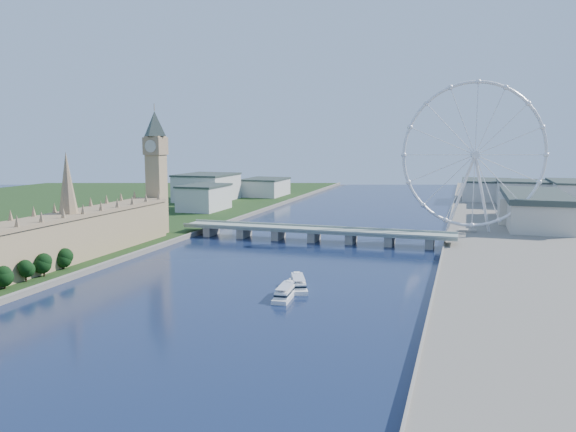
% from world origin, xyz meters
% --- Properties ---
extents(ground, '(2000.00, 2000.00, 0.00)m').
position_xyz_m(ground, '(0.00, 0.00, 0.00)').
color(ground, navy).
rests_on(ground, ground).
extents(parliament_range, '(24.00, 200.00, 70.00)m').
position_xyz_m(parliament_range, '(-128.00, 170.00, 18.48)').
color(parliament_range, tan).
rests_on(parliament_range, ground).
extents(big_ben, '(20.02, 20.02, 110.00)m').
position_xyz_m(big_ben, '(-128.00, 278.00, 66.57)').
color(big_ben, tan).
rests_on(big_ben, ground).
extents(westminster_bridge, '(220.00, 22.00, 9.50)m').
position_xyz_m(westminster_bridge, '(0.00, 300.00, 6.63)').
color(westminster_bridge, gray).
rests_on(westminster_bridge, ground).
extents(london_eye, '(113.60, 39.12, 124.30)m').
position_xyz_m(london_eye, '(119.98, 355.08, 67.52)').
color(london_eye, silver).
rests_on(london_eye, ground).
extents(county_hall, '(54.00, 144.00, 35.00)m').
position_xyz_m(county_hall, '(175.00, 430.00, 0.00)').
color(county_hall, beige).
rests_on(county_hall, ground).
extents(city_skyline, '(505.00, 280.00, 32.00)m').
position_xyz_m(city_skyline, '(39.22, 560.08, 16.96)').
color(city_skyline, beige).
rests_on(city_skyline, ground).
extents(tour_boat_near, '(10.31, 31.80, 6.93)m').
position_xyz_m(tour_boat_near, '(28.12, 138.67, 0.00)').
color(tour_boat_near, silver).
rests_on(tour_boat_near, ground).
extents(tour_boat_far, '(19.41, 32.93, 7.12)m').
position_xyz_m(tour_boat_far, '(29.35, 157.48, 0.00)').
color(tour_boat_far, white).
rests_on(tour_boat_far, ground).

